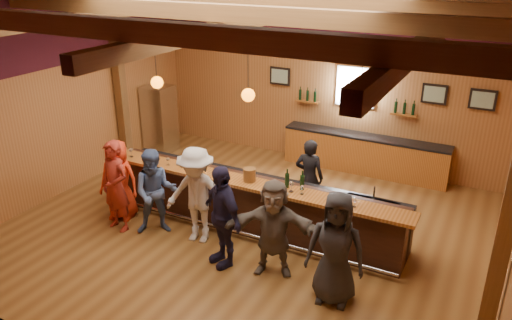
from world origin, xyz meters
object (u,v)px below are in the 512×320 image
object	(u,v)px
customer_orange	(119,180)
customer_dark	(336,249)
customer_navy	(222,216)
bartender	(309,177)
customer_white	(197,195)
ice_bucket	(249,175)
bar_counter	(253,202)
customer_brown	(274,228)
bottle_a	(287,180)
back_bar_cabinet	(364,154)
stainless_fridge	(160,119)
customer_denim	(156,192)
customer_redvest	(115,186)

from	to	relation	value
customer_orange	customer_dark	world-z (taller)	customer_dark
customer_navy	bartender	xyz separation A→B (m)	(0.64, 2.35, -0.10)
customer_white	customer_navy	xyz separation A→B (m)	(0.79, -0.43, -0.01)
customer_white	ice_bucket	distance (m)	1.04
bartender	customer_orange	bearing A→B (deg)	24.97
bar_counter	customer_brown	size ratio (longest dim) A/B	3.71
customer_orange	bottle_a	xyz separation A→B (m)	(3.35, 0.69, 0.42)
customer_orange	ice_bucket	distance (m)	2.73
back_bar_cabinet	customer_orange	distance (m)	5.84
stainless_fridge	bartender	xyz separation A→B (m)	(4.88, -1.47, -0.09)
stainless_fridge	customer_denim	distance (m)	4.35
stainless_fridge	bottle_a	bearing A→B (deg)	-28.47
customer_white	bottle_a	size ratio (longest dim) A/B	5.24
customer_orange	customer_navy	distance (m)	2.73
bar_counter	customer_brown	world-z (taller)	customer_brown
ice_bucket	bottle_a	xyz separation A→B (m)	(0.73, 0.07, 0.01)
bar_counter	back_bar_cabinet	bearing A→B (deg)	71.66
customer_orange	customer_white	size ratio (longest dim) A/B	0.89
back_bar_cabinet	customer_denim	xyz separation A→B (m)	(-2.71, -4.62, 0.37)
customer_redvest	customer_denim	world-z (taller)	customer_redvest
customer_white	bottle_a	xyz separation A→B (m)	(1.46, 0.73, 0.32)
bartender	stainless_fridge	bearing A→B (deg)	-21.37
customer_brown	ice_bucket	bearing A→B (deg)	117.14
customer_white	ice_bucket	bearing A→B (deg)	33.27
customer_white	customer_dark	world-z (taller)	customer_white
customer_redvest	customer_dark	world-z (taller)	customer_dark
customer_navy	customer_brown	distance (m)	0.91
bar_counter	stainless_fridge	distance (m)	4.81
customer_denim	customer_white	size ratio (longest dim) A/B	0.91
back_bar_cabinet	customer_denim	bearing A→B (deg)	-120.42
customer_dark	ice_bucket	size ratio (longest dim) A/B	7.38
bar_counter	customer_redvest	bearing A→B (deg)	-150.54
back_bar_cabinet	ice_bucket	world-z (taller)	ice_bucket
back_bar_cabinet	customer_white	xyz separation A→B (m)	(-1.85, -4.52, 0.46)
customer_brown	bartender	world-z (taller)	customer_brown
customer_orange	stainless_fridge	bearing A→B (deg)	100.59
bar_counter	back_bar_cabinet	xyz separation A→B (m)	(1.18, 3.57, -0.05)
bar_counter	bottle_a	xyz separation A→B (m)	(0.80, -0.22, 0.73)
customer_dark	customer_brown	bearing A→B (deg)	161.08
customer_orange	customer_redvest	world-z (taller)	customer_redvest
bar_counter	customer_white	bearing A→B (deg)	-125.03
bar_counter	bottle_a	bearing A→B (deg)	-15.12
customer_navy	bottle_a	bearing A→B (deg)	89.95
bar_counter	customer_navy	xyz separation A→B (m)	(0.13, -1.37, 0.40)
customer_white	bottle_a	bearing A→B (deg)	17.99
customer_denim	ice_bucket	xyz separation A→B (m)	(1.60, 0.76, 0.39)
customer_orange	customer_white	xyz separation A→B (m)	(1.89, -0.04, 0.10)
customer_brown	stainless_fridge	bearing A→B (deg)	126.16
back_bar_cabinet	stainless_fridge	size ratio (longest dim) A/B	2.22
stainless_fridge	ice_bucket	bearing A→B (deg)	-33.15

